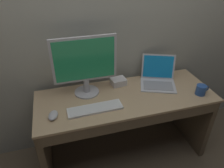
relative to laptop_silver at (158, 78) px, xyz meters
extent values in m
plane|color=brown|center=(-0.35, -0.12, -0.77)|extent=(14.00, 14.00, 0.00)
cube|color=tan|center=(-0.35, -0.12, -0.07)|extent=(1.53, 0.57, 0.02)
cube|color=brown|center=(-1.09, -0.12, -0.42)|extent=(0.05, 0.53, 0.69)
cube|color=brown|center=(0.39, -0.12, -0.42)|extent=(0.05, 0.53, 0.69)
cube|color=brown|center=(-0.35, -0.39, -0.12)|extent=(1.47, 0.02, 0.09)
cube|color=silver|center=(-0.02, -0.05, -0.05)|extent=(0.38, 0.34, 0.01)
cube|color=#959599|center=(-0.03, -0.07, -0.04)|extent=(0.30, 0.24, 0.00)
cube|color=silver|center=(0.03, 0.08, 0.07)|extent=(0.31, 0.17, 0.23)
cube|color=#198CD8|center=(0.03, 0.08, 0.07)|extent=(0.27, 0.15, 0.20)
cylinder|color=#B7B7BC|center=(-0.67, 0.02, -0.05)|extent=(0.21, 0.21, 0.01)
cylinder|color=#B7B7BC|center=(-0.67, 0.02, 0.02)|extent=(0.05, 0.05, 0.12)
cube|color=#B7B7BC|center=(-0.67, 0.01, 0.27)|extent=(0.52, 0.02, 0.38)
cube|color=#23935B|center=(-0.67, -0.01, 0.27)|extent=(0.48, 0.00, 0.34)
cube|color=white|center=(-0.65, -0.23, -0.05)|extent=(0.43, 0.13, 0.02)
cube|color=silver|center=(-0.65, -0.23, -0.04)|extent=(0.41, 0.11, 0.00)
ellipsoid|color=#B7B7BC|center=(-0.97, -0.23, -0.04)|extent=(0.09, 0.13, 0.04)
cube|color=silver|center=(-0.36, 0.07, -0.03)|extent=(0.14, 0.12, 0.06)
cylinder|color=#28519E|center=(0.27, -0.27, -0.01)|extent=(0.08, 0.08, 0.09)
torus|color=#28519E|center=(0.32, -0.27, -0.01)|extent=(0.05, 0.01, 0.05)
camera|label=1|loc=(-0.88, -1.51, 0.99)|focal=33.92mm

